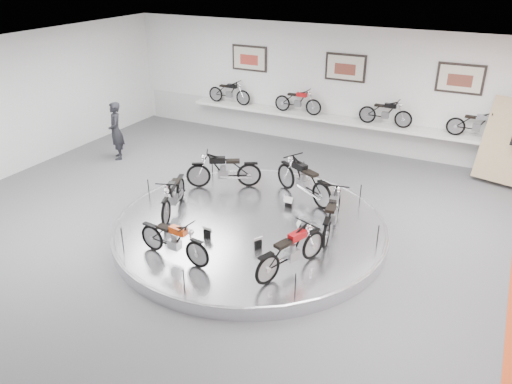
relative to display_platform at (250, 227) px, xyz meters
The scene contains 21 objects.
floor 0.34m from the display_platform, 90.00° to the right, with size 16.00×16.00×0.00m, color #535356.
ceiling 3.86m from the display_platform, 90.00° to the right, with size 16.00×16.00×0.00m, color white.
wall_back 6.95m from the display_platform, 90.00° to the left, with size 16.00×16.00×0.00m, color silver.
dado_band 6.69m from the display_platform, 90.00° to the left, with size 15.68×0.04×1.10m, color #BCBCBA.
display_platform is the anchor object (origin of this frame).
platform_rim 0.12m from the display_platform, ahead, with size 6.40×6.40×0.10m, color #B2B2BA.
shelf 6.46m from the display_platform, 90.00° to the left, with size 11.00×0.55×0.10m, color silver.
poster_left 7.94m from the display_platform, 117.72° to the left, with size 1.35×0.06×0.88m, color beige.
poster_center 7.13m from the display_platform, 90.00° to the left, with size 1.35×0.06×0.88m, color beige.
poster_right 7.94m from the display_platform, 62.28° to the left, with size 1.35×0.06×0.88m, color beige.
shelf_bike_a 7.76m from the display_platform, 123.27° to the left, with size 1.22×0.42×0.73m, color black, non-canonical shape.
shelf_bike_b 6.69m from the display_platform, 103.19° to the left, with size 1.22×0.42×0.73m, color maroon, non-canonical shape.
shelf_bike_c 6.69m from the display_platform, 76.81° to the left, with size 1.22×0.42×0.73m, color black, non-canonical shape.
shelf_bike_d 7.76m from the display_platform, 56.73° to the left, with size 1.22×0.42×0.73m, color #9D9EA2, non-canonical shape.
bike_a 2.01m from the display_platform, 12.29° to the left, with size 1.69×0.60×1.00m, color #9D9EA2, non-canonical shape.
bike_b 1.98m from the display_platform, 70.56° to the left, with size 1.81×0.64×1.06m, color black, non-canonical shape.
bike_c 2.20m from the display_platform, 137.19° to the left, with size 1.71×0.60×1.01m, color black, non-canonical shape.
bike_d 2.02m from the display_platform, 167.88° to the right, with size 1.61×0.57×0.95m, color black, non-canonical shape.
bike_e 2.27m from the display_platform, 107.92° to the right, with size 1.52×0.54×0.89m, color #AE3105, non-canonical shape.
bike_f 2.25m from the display_platform, 40.33° to the right, with size 1.62×0.57×0.95m, color maroon, non-canonical shape.
visitor 6.54m from the display_platform, 158.72° to the left, with size 0.68×0.44×1.85m, color black.
Camera 1 is at (4.80, -8.81, 6.00)m, focal length 35.00 mm.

